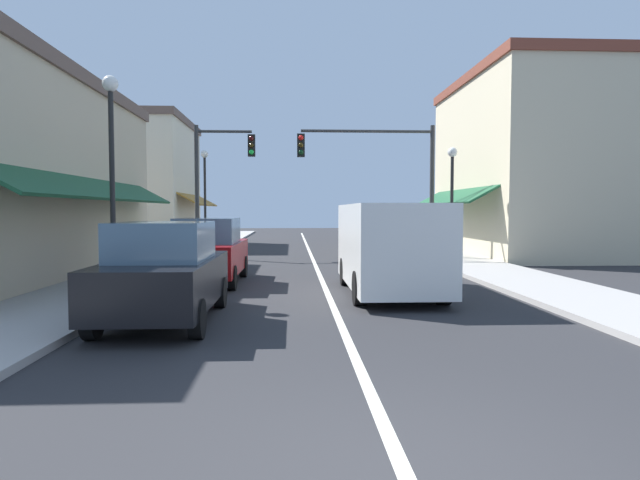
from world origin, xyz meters
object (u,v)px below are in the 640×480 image
van_in_lane (389,245)px  street_lamp_right_mid (452,184)px  parked_car_second_left (209,251)px  street_lamp_left_far (205,184)px  traffic_signal_mast_arm (384,167)px  street_lamp_left_near (112,149)px  traffic_signal_left_corner (216,172)px  parked_car_nearest_left (165,272)px

van_in_lane → street_lamp_right_mid: street_lamp_right_mid is taller
parked_car_second_left → street_lamp_left_far: 12.59m
traffic_signal_mast_arm → street_lamp_left_near: bearing=-131.1°
parked_car_second_left → street_lamp_left_near: bearing=-131.8°
traffic_signal_left_corner → street_lamp_right_mid: size_ratio=1.28×
parked_car_second_left → parked_car_nearest_left: bearing=-89.1°
traffic_signal_left_corner → street_lamp_right_mid: 9.59m
traffic_signal_left_corner → street_lamp_left_far: (-1.10, 4.04, -0.30)m
street_lamp_left_near → street_lamp_left_far: bearing=90.5°
van_in_lane → traffic_signal_left_corner: (-5.44, 10.21, 2.45)m
parked_car_second_left → traffic_signal_mast_arm: (5.92, 6.89, 2.84)m
street_lamp_right_mid → street_lamp_left_far: size_ratio=0.88×
parked_car_nearest_left → traffic_signal_left_corner: size_ratio=0.74×
van_in_lane → traffic_signal_mast_arm: traffic_signal_mast_arm is taller
parked_car_nearest_left → street_lamp_left_far: 17.59m
parked_car_nearest_left → traffic_signal_mast_arm: size_ratio=0.74×
van_in_lane → street_lamp_left_near: bearing=180.0°
parked_car_second_left → van_in_lane: (4.54, -2.06, 0.27)m
parked_car_second_left → street_lamp_left_near: street_lamp_left_near is taller
traffic_signal_mast_arm → traffic_signal_left_corner: size_ratio=1.00×
traffic_signal_left_corner → street_lamp_left_far: size_ratio=1.12×
traffic_signal_left_corner → street_lamp_right_mid: (9.08, -3.02, -0.65)m
parked_car_nearest_left → street_lamp_right_mid: street_lamp_right_mid is taller
parked_car_nearest_left → street_lamp_right_mid: size_ratio=0.95×
parked_car_nearest_left → van_in_lane: 5.47m
van_in_lane → traffic_signal_left_corner: 11.82m
van_in_lane → parked_car_second_left: bearing=155.9°
van_in_lane → traffic_signal_mast_arm: bearing=81.5°
parked_car_nearest_left → traffic_signal_mast_arm: bearing=63.8°
street_lamp_right_mid → street_lamp_left_far: street_lamp_left_far is taller
van_in_lane → street_lamp_left_far: 15.82m
parked_car_second_left → street_lamp_left_far: bearing=100.1°
street_lamp_left_far → parked_car_nearest_left: bearing=-83.4°
traffic_signal_left_corner → street_lamp_left_near: traffic_signal_left_corner is taller
traffic_signal_mast_arm → street_lamp_right_mid: (2.26, -1.75, -0.77)m
traffic_signal_mast_arm → street_lamp_right_mid: size_ratio=1.28×
traffic_signal_left_corner → street_lamp_left_near: bearing=-95.4°
parked_car_nearest_left → parked_car_second_left: same height
van_in_lane → traffic_signal_mast_arm: size_ratio=0.94×
traffic_signal_mast_arm → street_lamp_left_far: size_ratio=1.12×
traffic_signal_mast_arm → street_lamp_left_near: (-7.79, -8.91, -0.35)m
street_lamp_right_mid → street_lamp_left_far: 12.39m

